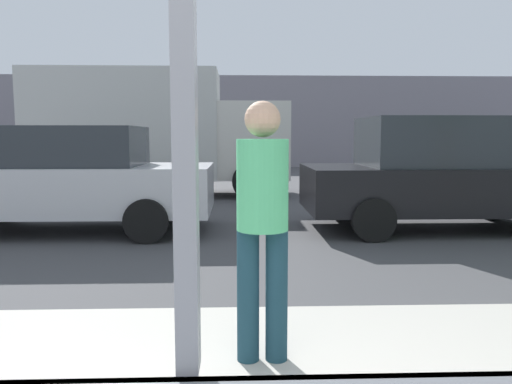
% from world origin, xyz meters
% --- Properties ---
extents(ground_plane, '(60.00, 60.00, 0.00)m').
position_xyz_m(ground_plane, '(0.00, 8.00, 0.00)').
color(ground_plane, '#424244').
extents(window_wall, '(3.07, 0.20, 2.90)m').
position_xyz_m(window_wall, '(0.00, 0.08, 1.80)').
color(window_wall, '#56544F').
rests_on(window_wall, ground).
extents(building_facade_far, '(28.00, 1.20, 4.41)m').
position_xyz_m(building_facade_far, '(0.00, 23.82, 2.21)').
color(building_facade_far, gray).
rests_on(building_facade_far, ground).
extents(parked_car_silver, '(4.61, 2.02, 1.67)m').
position_xyz_m(parked_car_silver, '(-2.63, 6.94, 0.86)').
color(parked_car_silver, '#BCBCC1').
rests_on(parked_car_silver, ground).
extents(parked_car_black, '(4.45, 2.06, 1.82)m').
position_xyz_m(parked_car_black, '(3.41, 6.94, 0.91)').
color(parked_car_black, black).
rests_on(parked_car_black, ground).
extents(box_truck, '(6.38, 2.44, 3.13)m').
position_xyz_m(box_truck, '(-2.01, 11.81, 1.68)').
color(box_truck, beige).
rests_on(box_truck, ground).
extents(pedestrian, '(0.32, 0.32, 1.63)m').
position_xyz_m(pedestrian, '(0.26, 2.02, 1.04)').
color(pedestrian, '#1A3B49').
rests_on(pedestrian, sidewalk_strip).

